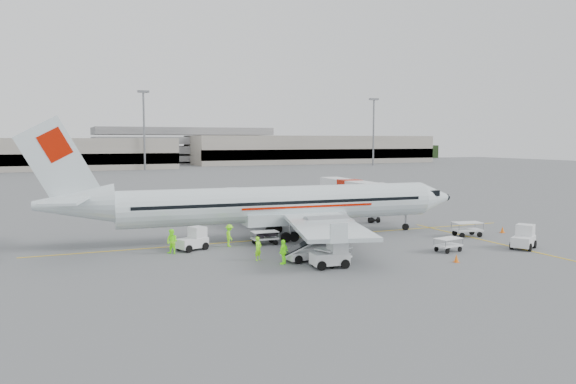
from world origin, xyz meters
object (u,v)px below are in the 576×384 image
Objects in this scene: aircraft at (282,180)px; tug_mid at (330,253)px; tug_fore at (523,237)px; tug_aft at (192,239)px; jet_bridge at (350,198)px; belt_loader at (309,243)px.

aircraft reaches higher than tug_mid.
tug_mid is at bearing -93.15° from aircraft.
tug_fore is 25.71m from tug_aft.
tug_mid is (-13.67, -21.80, -1.09)m from jet_bridge.
aircraft is at bearing -137.99° from jet_bridge.
jet_bridge is 25.75m from tug_mid.
tug_fore is at bearing 4.63° from tug_mid.
tug_fore reaches higher than tug_aft.
tug_fore is (17.17, -2.65, -0.30)m from belt_loader.
aircraft is 16.16m from jet_bridge.
aircraft is 15.98× the size of tug_aft.
aircraft reaches higher than tug_fore.
aircraft reaches higher than tug_aft.
jet_bridge reaches higher than belt_loader.
tug_aft is (-7.06, 9.35, -0.06)m from tug_mid.
tug_fore is at bearing -44.82° from tug_aft.
belt_loader is (-14.02, -19.29, -0.81)m from jet_bridge.
belt_loader reaches higher than tug_fore.
belt_loader reaches higher than tug_mid.
belt_loader is at bearing -68.70° from tug_aft.
aircraft reaches higher than jet_bridge.
belt_loader is at bearing -123.18° from jet_bridge.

